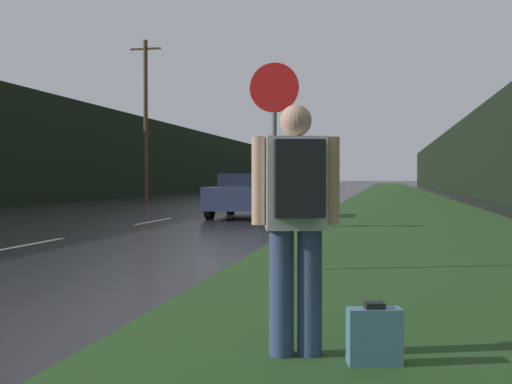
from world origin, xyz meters
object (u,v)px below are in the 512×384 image
(stop_sign, at_px, (274,144))
(car_passing_near, at_px, (247,195))
(suitcase, at_px, (374,337))
(hitchhiker_with_backpack, at_px, (296,213))

(stop_sign, bearing_deg, car_passing_near, 103.94)
(stop_sign, relative_size, suitcase, 6.44)
(suitcase, bearing_deg, hitchhiker_with_backpack, 156.40)
(stop_sign, xyz_separation_m, car_passing_near, (-2.95, 11.89, -1.00))
(stop_sign, relative_size, hitchhiker_with_backpack, 1.58)
(stop_sign, relative_size, car_passing_near, 0.64)
(suitcase, height_order, car_passing_near, car_passing_near)
(stop_sign, distance_m, hitchhiker_with_backpack, 4.27)
(hitchhiker_with_backpack, xyz_separation_m, car_passing_near, (-3.82, 16.01, -0.29))
(car_passing_near, bearing_deg, stop_sign, 103.94)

